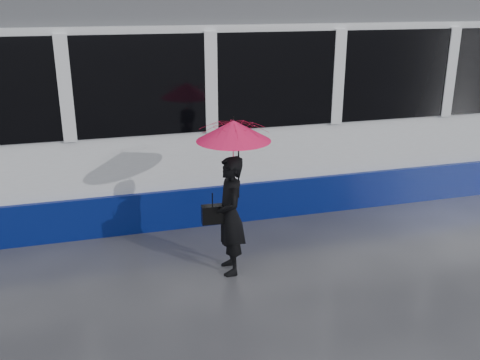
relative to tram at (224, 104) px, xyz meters
name	(u,v)px	position (x,y,z in m)	size (l,w,h in m)	color
ground	(209,264)	(-0.86, -2.50, -1.64)	(90.00, 90.00, 0.00)	#29292E
rails	(178,199)	(-0.86, 0.00, -1.63)	(34.00, 1.51, 0.02)	#3F3D38
tram	(224,104)	(0.00, 0.00, 0.00)	(26.00, 2.56, 3.35)	white
woman	(230,216)	(-0.63, -2.75, -0.87)	(0.56, 0.37, 1.54)	black
umbrella	(234,145)	(-0.58, -2.75, 0.05)	(0.95, 0.95, 1.04)	#EB134E
handbag	(213,214)	(-0.85, -2.73, -0.83)	(0.28, 0.13, 0.42)	black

